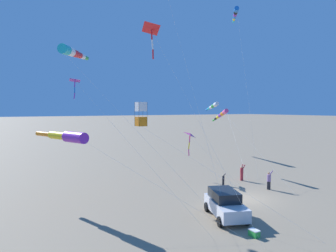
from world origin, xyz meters
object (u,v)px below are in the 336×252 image
(kite_windsock_checkered_midright, at_px, (235,14))
(person_child_green_jacket, at_px, (269,179))
(person_adult_flyer, at_px, (242,172))
(kite_delta_striped_overhead, at_px, (76,81))
(kite_delta_green_low_center, at_px, (190,135))
(cooler_box, at_px, (254,233))
(kite_windsock_black_fish_shape, at_px, (221,115))
(kite_delta_orange_high_right, at_px, (152,30))
(person_child_grey_jacket, at_px, (223,179))
(kite_windsock_purple_drifting, at_px, (72,53))
(parked_car, at_px, (225,204))
(kite_box_long_streamer_right, at_px, (141,114))
(kite_windsock_teal_far_right, at_px, (213,106))
(kite_windsock_blue_topmost, at_px, (66,136))

(kite_windsock_checkered_midright, bearing_deg, person_child_green_jacket, -19.34)
(person_adult_flyer, relative_size, kite_delta_striped_overhead, 0.17)
(kite_delta_striped_overhead, relative_size, kite_windsock_checkered_midright, 0.51)
(person_adult_flyer, xyz_separation_m, kite_delta_green_low_center, (-3.89, -3.95, 3.76))
(cooler_box, xyz_separation_m, kite_windsock_black_fish_shape, (-24.95, 18.31, 6.43))
(kite_windsock_checkered_midright, bearing_deg, kite_delta_orange_high_right, -64.64)
(person_child_grey_jacket, height_order, kite_windsock_black_fish_shape, kite_windsock_black_fish_shape)
(person_adult_flyer, height_order, kite_delta_green_low_center, kite_delta_green_low_center)
(person_adult_flyer, bearing_deg, kite_windsock_black_fish_shape, 147.49)
(person_child_grey_jacket, bearing_deg, person_child_green_jacket, 38.83)
(person_child_green_jacket, distance_m, kite_windsock_purple_drifting, 20.73)
(parked_car, xyz_separation_m, kite_box_long_streamer_right, (-7.85, -2.81, 6.15))
(person_child_green_jacket, distance_m, kite_box_long_streamer_right, 13.42)
(parked_car, height_order, kite_delta_striped_overhead, kite_delta_striped_overhead)
(person_adult_flyer, distance_m, kite_windsock_teal_far_right, 9.55)
(parked_car, height_order, person_child_green_jacket, parked_car)
(kite_windsock_blue_topmost, bearing_deg, kite_delta_orange_high_right, 60.20)
(person_child_grey_jacket, bearing_deg, person_adult_flyer, 100.47)
(cooler_box, height_order, kite_windsock_black_fish_shape, kite_windsock_black_fish_shape)
(kite_delta_striped_overhead, height_order, kite_windsock_teal_far_right, kite_delta_striped_overhead)
(person_child_grey_jacket, height_order, kite_box_long_streamer_right, kite_box_long_streamer_right)
(person_child_grey_jacket, relative_size, kite_windsock_purple_drifting, 0.08)
(person_adult_flyer, height_order, kite_delta_striped_overhead, kite_delta_striped_overhead)
(kite_windsock_blue_topmost, bearing_deg, person_child_green_jacket, 76.07)
(kite_delta_green_low_center, distance_m, kite_delta_orange_high_right, 13.69)
(kite_windsock_blue_topmost, bearing_deg, kite_windsock_teal_far_right, 107.59)
(person_child_green_jacket, bearing_deg, person_child_grey_jacket, -141.17)
(person_adult_flyer, bearing_deg, parked_car, -49.43)
(person_child_green_jacket, relative_size, kite_windsock_blue_topmost, 0.11)
(parked_car, relative_size, kite_windsock_purple_drifting, 0.33)
(kite_windsock_black_fish_shape, xyz_separation_m, kite_box_long_streamer_right, (13.81, -20.53, 0.46))
(parked_car, distance_m, kite_windsock_checkered_midright, 23.87)
(kite_windsock_black_fish_shape, distance_m, kite_delta_green_low_center, 16.82)
(kite_delta_striped_overhead, height_order, kite_windsock_blue_topmost, kite_delta_striped_overhead)
(person_child_green_jacket, bearing_deg, kite_delta_orange_high_right, -95.07)
(parked_car, height_order, kite_windsock_teal_far_right, kite_windsock_teal_far_right)
(person_adult_flyer, distance_m, kite_windsock_purple_drifting, 20.27)
(kite_windsock_purple_drifting, bearing_deg, cooler_box, 31.22)
(person_adult_flyer, bearing_deg, person_child_grey_jacket, -79.53)
(kite_delta_orange_high_right, bearing_deg, parked_car, 36.84)
(kite_delta_green_low_center, bearing_deg, kite_windsock_purple_drifting, -81.23)
(kite_delta_striped_overhead, xyz_separation_m, kite_box_long_streamer_right, (-1.65, 5.86, -2.43))
(cooler_box, xyz_separation_m, kite_windsock_teal_far_right, (-17.07, 10.36, 7.68))
(kite_windsock_black_fish_shape, height_order, kite_box_long_streamer_right, kite_box_long_streamer_right)
(kite_box_long_streamer_right, xyz_separation_m, kite_windsock_teal_far_right, (-5.93, 12.58, 0.79))
(cooler_box, height_order, kite_windsock_purple_drifting, kite_windsock_purple_drifting)
(cooler_box, relative_size, kite_windsock_teal_far_right, 0.04)
(kite_windsock_black_fish_shape, height_order, kite_delta_orange_high_right, kite_delta_orange_high_right)
(person_adult_flyer, relative_size, kite_windsock_purple_drifting, 0.12)
(cooler_box, height_order, kite_windsock_blue_topmost, kite_windsock_blue_topmost)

